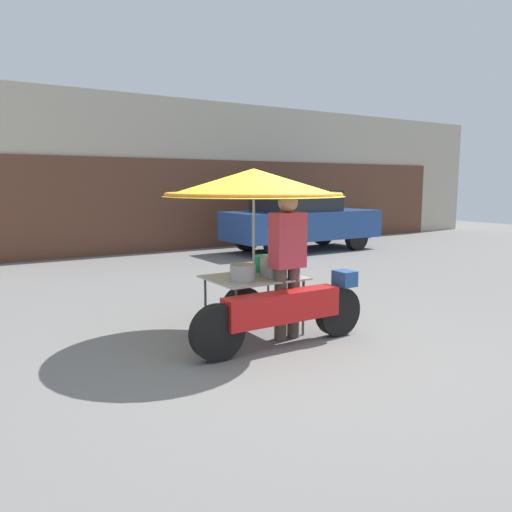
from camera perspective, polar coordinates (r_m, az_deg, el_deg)
The scene contains 6 objects.
ground_plane at distance 5.42m, azimuth 3.59°, elevation -10.65°, with size 36.00×36.00×0.00m, color slate.
shopfront_building at distance 13.64m, azimuth -19.70°, elevation 8.68°, with size 28.00×2.06×3.96m.
vendor_motorcycle_cart at distance 5.67m, azimuth 0.11°, elevation 5.95°, with size 2.15×2.07×1.92m.
vendor_person at distance 5.59m, azimuth 3.62°, elevation -0.19°, with size 0.38×0.22×1.66m.
parked_car at distance 13.19m, azimuth 5.14°, elevation 4.14°, with size 4.17×1.65×1.59m.
potted_plant at distance 16.78m, azimuth 12.37°, elevation 3.72°, with size 0.69×0.69×0.87m.
Camera 1 is at (-3.01, -4.15, 1.75)m, focal length 35.00 mm.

